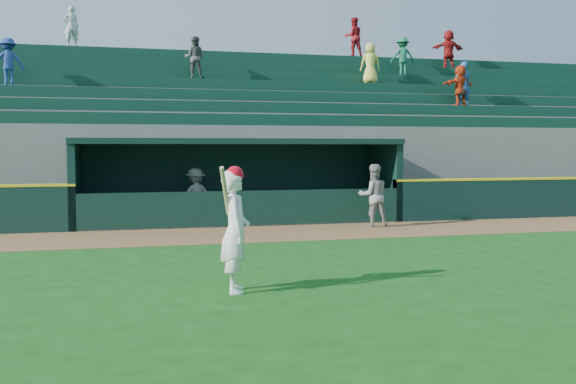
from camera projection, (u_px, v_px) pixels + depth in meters
name	position (u px, v px, depth m)	size (l,w,h in m)	color
ground	(309.00, 269.00, 11.64)	(120.00, 120.00, 0.00)	#154E13
warning_track	(257.00, 234.00, 16.38)	(40.00, 3.00, 0.01)	brown
dugout_player_front	(373.00, 195.00, 17.82)	(0.85, 0.66, 1.75)	gray
dugout_player_inside	(196.00, 195.00, 18.85)	(1.04, 0.60, 1.61)	#ABABA6
dugout	(236.00, 176.00, 19.29)	(9.40, 2.80, 2.46)	slate
stands	(216.00, 142.00, 23.63)	(34.50, 6.25, 7.60)	slate
batter_at_plate	(235.00, 229.00, 9.77)	(0.56, 0.83, 1.95)	white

